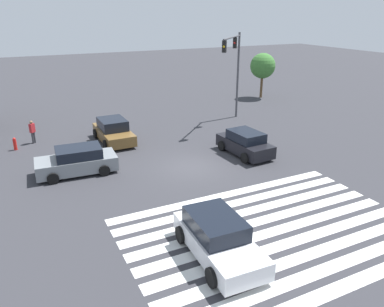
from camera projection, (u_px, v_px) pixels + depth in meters
The scene contains 10 objects.
ground_plane at pixel (192, 167), 22.45m from camera, with size 132.76×132.76×0.00m, color #333338.
crosswalk_markings at pixel (273, 232), 15.90m from camera, with size 12.41×8.20×0.01m.
traffic_signal_mast at pixel (235, 61), 29.98m from camera, with size 3.83×3.83×7.13m.
car_0 at pixel (113, 131), 26.53m from camera, with size 2.25×4.54×1.64m.
car_1 at pixel (218, 238), 14.15m from camera, with size 2.32×4.61×1.58m.
car_2 at pixel (77, 161), 21.39m from camera, with size 4.56×2.39×1.55m.
car_3 at pixel (245, 143), 24.19m from camera, with size 2.24×4.20×1.57m.
pedestrian at pixel (32, 131), 26.19m from camera, with size 0.41×0.41×1.63m.
tree_corner_a at pixel (263, 66), 39.15m from camera, with size 2.62×2.62×4.67m.
fire_hydrant at pixel (15, 144), 25.06m from camera, with size 0.22×0.22×0.86m.
Camera 1 is at (-9.10, -18.56, 8.81)m, focal length 35.00 mm.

